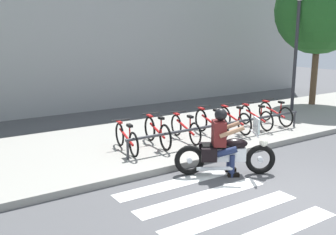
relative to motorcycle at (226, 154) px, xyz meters
name	(u,v)px	position (x,y,z in m)	size (l,w,h in m)	color
ground_plane	(285,195)	(0.19, -1.45, -0.46)	(48.00, 48.00, 0.00)	#4C4C4F
sidewalk	(160,139)	(0.19, 2.94, -0.39)	(24.00, 4.40, 0.15)	gray
crosswalk_stripe_1	(269,234)	(-1.13, -2.25, -0.46)	(2.80, 0.40, 0.01)	white
crosswalk_stripe_2	(233,213)	(-1.13, -1.45, -0.46)	(2.80, 0.40, 0.01)	white
crosswalk_stripe_3	(203,197)	(-1.13, -0.65, -0.46)	(2.80, 0.40, 0.01)	white
crosswalk_stripe_4	(178,183)	(-1.13, 0.15, -0.46)	(2.80, 0.40, 0.01)	white
motorcycle	(226,154)	(0.00, 0.00, 0.00)	(1.91, 1.23, 1.24)	black
rider	(223,137)	(-0.06, 0.04, 0.37)	(0.77, 0.72, 1.44)	#591919
bicycle_0	(126,138)	(-1.23, 2.19, 0.02)	(0.48, 1.60, 0.73)	black
bicycle_1	(157,132)	(-0.35, 2.19, 0.05)	(0.48, 1.62, 0.80)	black
bicycle_2	(185,128)	(0.53, 2.19, 0.03)	(0.48, 1.65, 0.73)	black
bicycle_3	(211,123)	(1.41, 2.19, 0.05)	(0.48, 1.71, 0.80)	black
bicycle_4	(234,120)	(2.29, 2.19, 0.04)	(0.48, 1.64, 0.78)	black
bicycle_5	(255,117)	(3.17, 2.19, 0.02)	(0.48, 1.61, 0.73)	black
bicycle_6	(275,113)	(4.05, 2.19, 0.04)	(0.48, 1.57, 0.76)	black
bike_rack	(224,125)	(1.41, 1.64, 0.12)	(5.88, 0.07, 0.49)	#333338
street_lamp	(296,43)	(6.30, 3.34, 2.18)	(0.28, 0.28, 4.36)	#2D2D33
tree_near_rack	(320,10)	(8.04, 3.74, 3.40)	(3.42, 3.42, 5.58)	brown
building_backdrop	(80,19)	(0.19, 8.64, 3.06)	(24.00, 1.20, 7.04)	#A0A0A0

